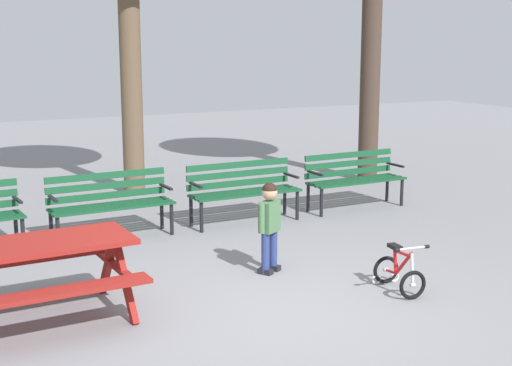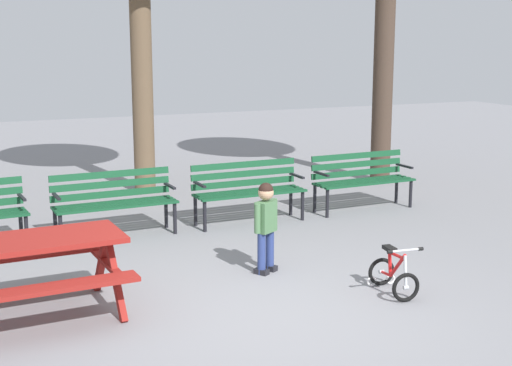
{
  "view_description": "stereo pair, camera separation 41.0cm",
  "coord_description": "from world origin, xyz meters",
  "px_view_note": "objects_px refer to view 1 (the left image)",
  "views": [
    {
      "loc": [
        -3.08,
        -5.69,
        2.57
      ],
      "look_at": [
        0.81,
        1.96,
        0.85
      ],
      "focal_mm": 50.83,
      "sensor_mm": 36.0,
      "label": 1
    },
    {
      "loc": [
        -2.71,
        -5.87,
        2.57
      ],
      "look_at": [
        0.81,
        1.96,
        0.85
      ],
      "focal_mm": 50.83,
      "sensor_mm": 36.0,
      "label": 2
    }
  ],
  "objects_px": {
    "picnic_table": "(32,261)",
    "child_standing": "(269,220)",
    "park_bench_far_right": "(353,175)",
    "kids_bicycle": "(399,272)",
    "park_bench_left": "(110,200)",
    "park_bench_right": "(243,187)"
  },
  "relations": [
    {
      "from": "park_bench_far_right",
      "to": "kids_bicycle",
      "type": "bearing_deg",
      "value": -117.3
    },
    {
      "from": "park_bench_far_right",
      "to": "picnic_table",
      "type": "bearing_deg",
      "value": -154.31
    },
    {
      "from": "child_standing",
      "to": "picnic_table",
      "type": "bearing_deg",
      "value": -172.94
    },
    {
      "from": "picnic_table",
      "to": "kids_bicycle",
      "type": "height_order",
      "value": "picnic_table"
    },
    {
      "from": "park_bench_left",
      "to": "kids_bicycle",
      "type": "height_order",
      "value": "park_bench_left"
    },
    {
      "from": "picnic_table",
      "to": "park_bench_left",
      "type": "distance_m",
      "value": 2.91
    },
    {
      "from": "kids_bicycle",
      "to": "picnic_table",
      "type": "bearing_deg",
      "value": 166.75
    },
    {
      "from": "picnic_table",
      "to": "park_bench_right",
      "type": "bearing_deg",
      "value": 36.82
    },
    {
      "from": "park_bench_left",
      "to": "kids_bicycle",
      "type": "relative_size",
      "value": 2.73
    },
    {
      "from": "park_bench_left",
      "to": "park_bench_right",
      "type": "xyz_separation_m",
      "value": [
        1.9,
        -0.04,
        0.0
      ]
    },
    {
      "from": "park_bench_right",
      "to": "child_standing",
      "type": "relative_size",
      "value": 1.57
    },
    {
      "from": "child_standing",
      "to": "kids_bicycle",
      "type": "relative_size",
      "value": 1.73
    },
    {
      "from": "park_bench_right",
      "to": "picnic_table",
      "type": "bearing_deg",
      "value": -143.18
    },
    {
      "from": "park_bench_right",
      "to": "child_standing",
      "type": "height_order",
      "value": "child_standing"
    },
    {
      "from": "picnic_table",
      "to": "park_bench_far_right",
      "type": "relative_size",
      "value": 1.15
    },
    {
      "from": "picnic_table",
      "to": "park_bench_left",
      "type": "relative_size",
      "value": 1.15
    },
    {
      "from": "park_bench_right",
      "to": "park_bench_far_right",
      "type": "relative_size",
      "value": 1.0
    },
    {
      "from": "picnic_table",
      "to": "child_standing",
      "type": "distance_m",
      "value": 2.62
    },
    {
      "from": "park_bench_far_right",
      "to": "kids_bicycle",
      "type": "height_order",
      "value": "park_bench_far_right"
    },
    {
      "from": "picnic_table",
      "to": "child_standing",
      "type": "xyz_separation_m",
      "value": [
        2.6,
        0.32,
        0.01
      ]
    },
    {
      "from": "park_bench_left",
      "to": "park_bench_right",
      "type": "distance_m",
      "value": 1.9
    },
    {
      "from": "picnic_table",
      "to": "park_bench_left",
      "type": "height_order",
      "value": "park_bench_left"
    }
  ]
}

